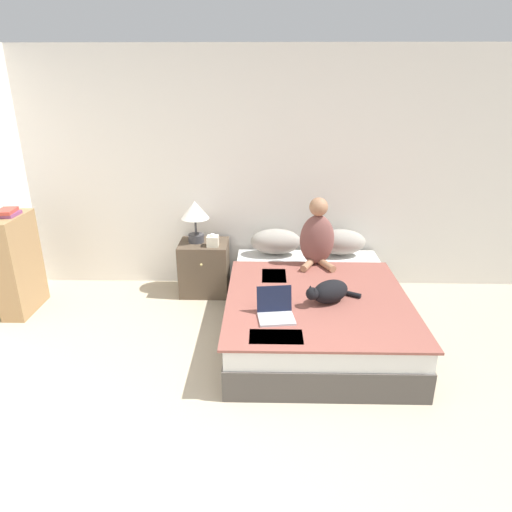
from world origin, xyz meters
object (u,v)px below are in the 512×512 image
Objects in this scene: tissue_box at (213,241)px; laptop_open at (276,312)px; pillow_far at (340,242)px; cat_tabby at (329,292)px; bed at (314,310)px; nightstand at (204,268)px; person_sitting at (317,236)px; bookshelf at (18,264)px; pillow_near at (276,241)px; book_stack_top at (7,213)px; table_lamp at (195,214)px.

laptop_open is at bearing -63.51° from tissue_box.
cat_tabby is at bearing -102.81° from pillow_far.
bed is 3.62× the size of nightstand.
person_sitting is at bearing 83.84° from bed.
pillow_far is 3.89× the size of tissue_box.
nightstand is 1.86m from bookshelf.
pillow_far is at bearing 46.45° from person_sitting.
pillow_far is at bearing 6.33° from tissue_box.
pillow_near reaches higher than cat_tabby.
bed is at bearing -96.16° from person_sitting.
pillow_near is at bearing 3.69° from nightstand.
person_sitting is 1.09m from tissue_box.
bookshelf reaches higher than pillow_near.
book_stack_top is (-2.98, -0.21, 0.29)m from person_sitting.
bookshelf is (-1.90, -0.36, -0.14)m from tissue_box.
table_lamp reaches higher than cat_tabby.
book_stack_top reaches higher than nightstand.
laptop_open is at bearing -111.08° from person_sitting.
bed is 1.01m from pillow_near.
book_stack_top is (-0.01, 0.00, 0.53)m from bookshelf.
nightstand is at bearing -19.10° from table_lamp.
cat_tabby is at bearing -42.60° from nightstand.
tissue_box is 1.98m from book_stack_top.
person_sitting is (0.41, -0.30, 0.16)m from pillow_near.
bed is at bearing -111.49° from pillow_far.
tissue_box is at bearing -41.34° from nightstand.
pillow_far is at bearing 8.91° from bookshelf.
person_sitting reaches higher than bookshelf.
tissue_box is (-1.01, 0.73, 0.42)m from bed.
pillow_near is 2.66m from book_stack_top.
tissue_box is (0.11, -0.10, 0.35)m from nightstand.
tissue_box is (-1.09, 1.01, 0.09)m from cat_tabby.
pillow_far is (0.69, 0.00, 0.00)m from pillow_near.
bed is at bearing -36.41° from nightstand.
book_stack_top is at bearing -171.13° from pillow_far.
pillow_near is 0.55× the size of bookshelf.
person_sitting is 1.24m from laptop_open.
bed is 0.44m from cat_tabby.
bed is 4.68× the size of table_lamp.
nightstand is (-1.47, -0.05, -0.29)m from pillow_far.
bookshelf is at bearing 172.80° from bed.
book_stack_top reaches higher than bed.
laptop_open is 1.33× the size of book_stack_top.
pillow_near is 0.94× the size of nightstand.
laptop_open is at bearing -61.42° from nightstand.
person_sitting is 0.70× the size of bookshelf.
table_lamp is at bearing -179.15° from pillow_far.
laptop_open is at bearing -0.04° from cat_tabby.
bed is 0.78m from person_sitting.
table_lamp is at bearing -72.10° from cat_tabby.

